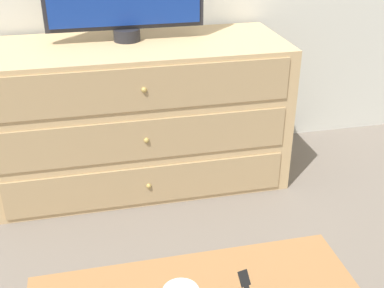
% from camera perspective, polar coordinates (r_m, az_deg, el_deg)
% --- Properties ---
extents(ground_plane, '(12.00, 12.00, 0.00)m').
position_cam_1_polar(ground_plane, '(2.91, -4.70, -0.48)').
color(ground_plane, '#70665B').
extents(dresser, '(1.45, 0.59, 0.73)m').
position_cam_1_polar(dresser, '(2.45, -6.33, 3.45)').
color(dresser, tan).
rests_on(dresser, ground_plane).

